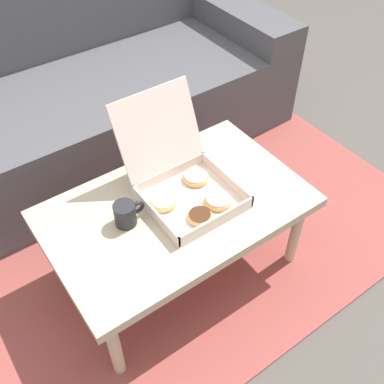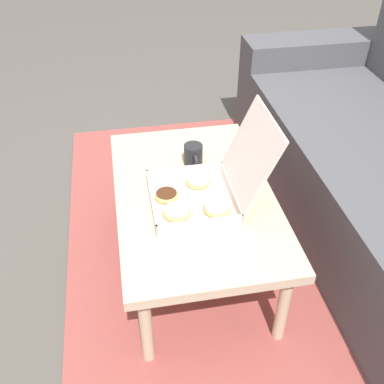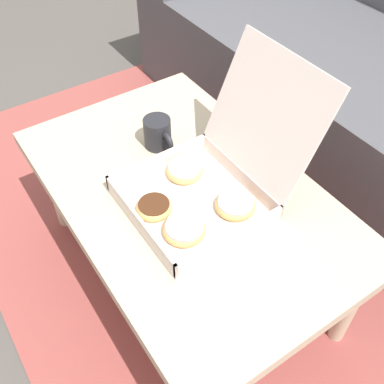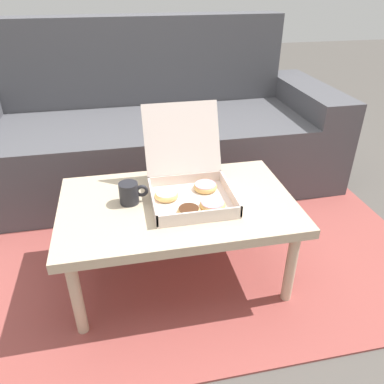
% 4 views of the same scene
% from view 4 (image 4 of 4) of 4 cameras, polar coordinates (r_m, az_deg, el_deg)
% --- Properties ---
extents(ground_plane, '(12.00, 12.00, 0.00)m').
position_cam_4_polar(ground_plane, '(1.90, -2.70, -9.60)').
color(ground_plane, '#514C47').
extents(area_rug, '(2.43, 1.98, 0.01)m').
position_cam_4_polar(area_rug, '(2.14, -4.00, -4.40)').
color(area_rug, '#994742').
rests_on(area_rug, ground_plane).
extents(couch, '(2.31, 0.89, 1.00)m').
position_cam_4_polar(couch, '(2.47, -6.09, 8.98)').
color(couch, '#4C4C51').
rests_on(couch, ground_plane).
extents(coffee_table, '(0.97, 0.61, 0.40)m').
position_cam_4_polar(coffee_table, '(1.58, -2.20, -2.75)').
color(coffee_table, '#C6B293').
rests_on(coffee_table, ground_plane).
extents(pastry_box, '(0.33, 0.43, 0.34)m').
position_cam_4_polar(pastry_box, '(1.56, -0.27, 1.21)').
color(pastry_box, silver).
rests_on(pastry_box, coffee_table).
extents(coffee_mug, '(0.12, 0.08, 0.09)m').
position_cam_4_polar(coffee_mug, '(1.54, -9.47, -0.15)').
color(coffee_mug, '#232328').
rests_on(coffee_mug, coffee_table).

